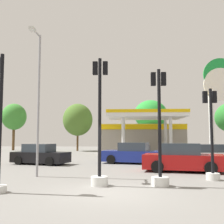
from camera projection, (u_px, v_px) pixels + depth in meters
ground_plane at (111, 193)px, 10.10m from camera, size 90.00×90.00×0.00m
gas_station at (143, 136)px, 34.23m from camera, size 10.11×12.34×4.57m
station_pole_sign at (221, 94)px, 30.95m from camera, size 3.72×0.56×10.78m
car_1 at (209, 155)px, 20.59m from camera, size 4.20×2.12×1.46m
car_2 at (40, 155)px, 20.41m from camera, size 4.46×2.81×1.49m
car_4 at (132, 154)px, 21.00m from camera, size 4.71×2.87×1.57m
car_6 at (183, 159)px, 16.18m from camera, size 4.87×2.76×1.64m
traffic_signal_1 at (212, 144)px, 13.19m from camera, size 0.65×0.68×4.33m
traffic_signal_2 at (160, 146)px, 11.59m from camera, size 0.73×0.73×4.88m
traffic_signal_3 at (100, 142)px, 11.70m from camera, size 0.71×0.71×5.38m
tree_0 at (14, 117)px, 40.88m from camera, size 3.54×3.54×6.82m
tree_1 at (78, 120)px, 38.89m from camera, size 4.13×4.13×6.58m
tree_2 at (151, 115)px, 39.05m from camera, size 4.61×4.61×7.09m
corner_streetlamp at (38, 90)px, 14.30m from camera, size 0.24×1.48×7.39m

